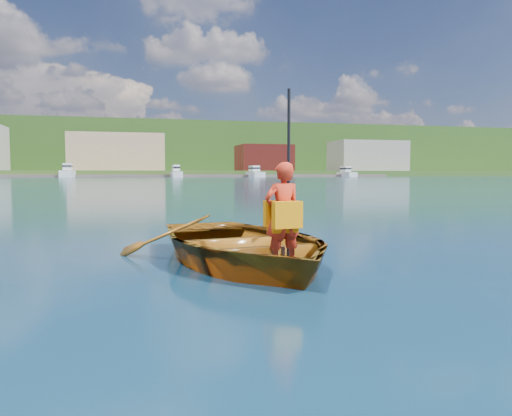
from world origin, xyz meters
TOP-DOWN VIEW (x-y plane):
  - ground at (0.00, 0.00)m, footprint 600.00×600.00m
  - rowboat at (0.55, 0.42)m, footprint 3.33×4.25m
  - child_paddler at (0.84, -0.44)m, footprint 0.47×0.39m
  - shoreline at (0.00, 236.61)m, footprint 400.00×140.00m
  - dock at (1.04, 148.00)m, footprint 160.04×9.39m
  - waterfront_buildings at (-7.74, 165.00)m, footprint 202.00×16.00m
  - marina_yachts at (-6.97, 143.30)m, footprint 143.94×11.86m
  - hillside_trees at (-19.53, 231.40)m, footprint 305.42×82.86m

SIDE VIEW (x-z plane):
  - ground at x=0.00m, z-range 0.00..0.00m
  - rowboat at x=0.55m, z-range -0.15..0.65m
  - dock at x=1.04m, z-range 0.00..0.80m
  - child_paddler at x=0.84m, z-range -0.32..1.71m
  - marina_yachts at x=-6.97m, z-range -0.78..3.47m
  - waterfront_buildings at x=-7.74m, z-range 0.74..14.74m
  - shoreline at x=0.00m, z-range -0.68..21.32m
  - hillside_trees at x=-19.53m, z-range 4.44..29.27m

